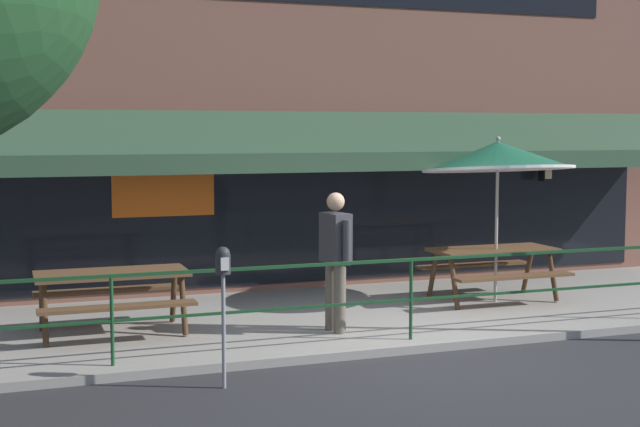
{
  "coord_description": "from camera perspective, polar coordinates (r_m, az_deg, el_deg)",
  "views": [
    {
      "loc": [
        -4.51,
        -9.04,
        2.56
      ],
      "look_at": [
        -0.67,
        1.6,
        1.5
      ],
      "focal_mm": 50.0,
      "sensor_mm": 36.0,
      "label": 1
    }
  ],
  "objects": [
    {
      "name": "restaurant_building",
      "position": [
        14.06,
        -1.09,
        9.92
      ],
      "size": [
        15.0,
        1.6,
        7.41
      ],
      "color": "brown",
      "rests_on": "ground"
    },
    {
      "name": "pedestrian_walking",
      "position": [
        10.83,
        1.0,
        -2.62
      ],
      "size": [
        0.31,
        0.61,
        1.71
      ],
      "color": "#665B4C",
      "rests_on": "patio_deck"
    },
    {
      "name": "patio_deck",
      "position": [
        12.19,
        2.33,
        -6.54
      ],
      "size": [
        15.0,
        4.0,
        0.1
      ],
      "primitive_type": "cube",
      "color": "#9E998E",
      "rests_on": "ground"
    },
    {
      "name": "patio_umbrella_centre",
      "position": [
        12.9,
        11.31,
        3.56
      ],
      "size": [
        2.14,
        2.14,
        2.38
      ],
      "color": "#B7B2A8",
      "rests_on": "patio_deck"
    },
    {
      "name": "picnic_table_left",
      "position": [
        11.05,
        -13.17,
        -4.45
      ],
      "size": [
        1.8,
        1.42,
        0.76
      ],
      "color": "brown",
      "rests_on": "patio_deck"
    },
    {
      "name": "picnic_table_centre",
      "position": [
        13.1,
        11.01,
        -2.88
      ],
      "size": [
        1.8,
        1.42,
        0.76
      ],
      "color": "brown",
      "rests_on": "patio_deck"
    },
    {
      "name": "ground_plane",
      "position": [
        10.42,
        6.53,
        -8.9
      ],
      "size": [
        120.0,
        120.0,
        0.0
      ],
      "primitive_type": "plane",
      "color": "#2D2D30"
    },
    {
      "name": "parking_meter_near",
      "position": [
        8.83,
        -6.22,
        -3.88
      ],
      "size": [
        0.15,
        0.16,
        1.42
      ],
      "color": "gray",
      "rests_on": "ground"
    },
    {
      "name": "patio_railing",
      "position": [
        10.52,
        5.85,
        -4.31
      ],
      "size": [
        13.84,
        0.04,
        0.97
      ],
      "color": "#194723",
      "rests_on": "patio_deck"
    }
  ]
}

